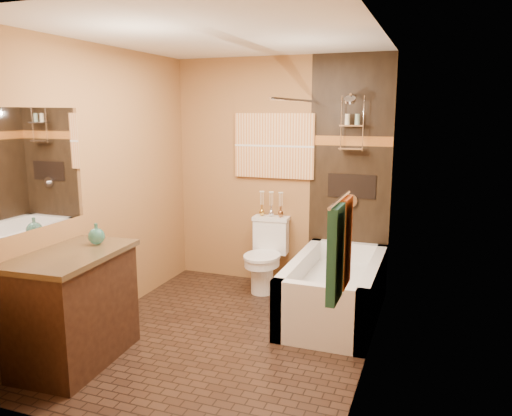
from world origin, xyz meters
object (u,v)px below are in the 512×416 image
at_px(sunset_painting, 274,146).
at_px(toilet, 266,254).
at_px(vanity, 73,307).
at_px(bathtub, 335,294).

bearing_deg(sunset_painting, toilet, -90.00).
bearing_deg(vanity, sunset_painting, 65.43).
bearing_deg(toilet, bathtub, -32.39).
height_order(toilet, vanity, vanity).
height_order(sunset_painting, vanity, sunset_painting).
bearing_deg(bathtub, vanity, -138.01).
bearing_deg(vanity, bathtub, 38.32).
distance_m(sunset_painting, toilet, 1.18).
xyz_separation_m(bathtub, vanity, (-1.72, -1.55, 0.22)).
bearing_deg(toilet, sunset_painting, 86.13).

